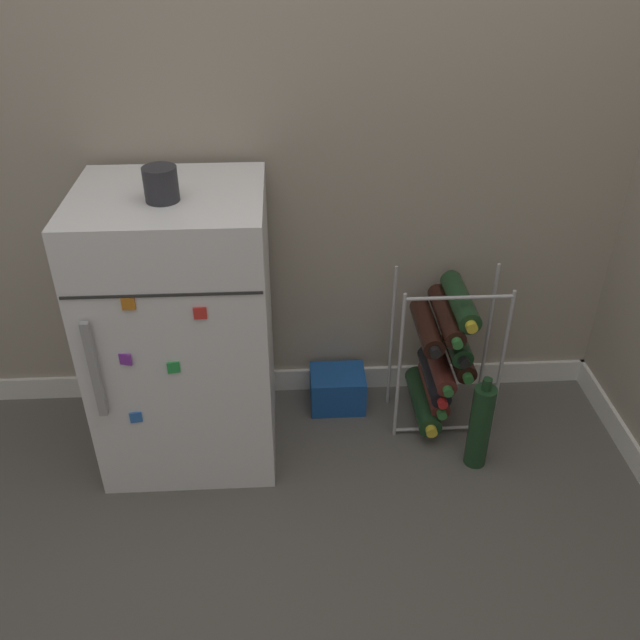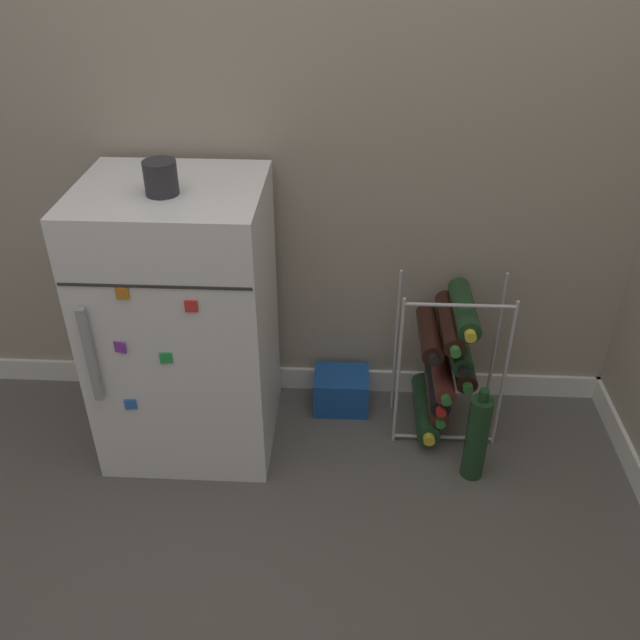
% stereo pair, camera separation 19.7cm
% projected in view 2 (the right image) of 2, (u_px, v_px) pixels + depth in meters
% --- Properties ---
extents(ground_plane, '(14.00, 14.00, 0.00)m').
position_uv_depth(ground_plane, '(348.00, 518.00, 2.10)').
color(ground_plane, '#56544F').
extents(wall_back, '(6.88, 0.07, 2.50)m').
position_uv_depth(wall_back, '(362.00, 53.00, 2.00)').
color(wall_back, '#9E9384').
rests_on(wall_back, ground_plane).
extents(mini_fridge, '(0.55, 0.51, 0.93)m').
position_uv_depth(mini_fridge, '(185.00, 323.00, 2.19)').
color(mini_fridge, white).
rests_on(mini_fridge, ground_plane).
extents(wine_rack, '(0.36, 0.33, 0.59)m').
position_uv_depth(wine_rack, '(444.00, 361.00, 2.31)').
color(wine_rack, '#B2B2B7').
rests_on(wine_rack, ground_plane).
extents(soda_box, '(0.20, 0.16, 0.14)m').
position_uv_depth(soda_box, '(341.00, 390.00, 2.52)').
color(soda_box, '#194C9E').
rests_on(soda_box, ground_plane).
extents(fridge_top_cup, '(0.09, 0.09, 0.10)m').
position_uv_depth(fridge_top_cup, '(161.00, 178.00, 1.87)').
color(fridge_top_cup, '#28282D').
rests_on(fridge_top_cup, mini_fridge).
extents(loose_bottle_floor, '(0.07, 0.07, 0.36)m').
position_uv_depth(loose_bottle_floor, '(477.00, 437.00, 2.18)').
color(loose_bottle_floor, '#19381E').
rests_on(loose_bottle_floor, ground_plane).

